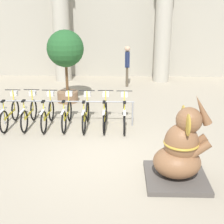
# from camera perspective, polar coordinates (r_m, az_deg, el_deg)

# --- Properties ---
(ground_plane) EXTENTS (60.00, 60.00, 0.00)m
(ground_plane) POSITION_cam_1_polar(r_m,az_deg,el_deg) (7.79, -1.74, -7.82)
(ground_plane) COLOR #9E937F
(building_facade) EXTENTS (20.00, 0.20, 6.00)m
(building_facade) POSITION_cam_1_polar(r_m,az_deg,el_deg) (15.51, 0.13, 17.52)
(building_facade) COLOR #A39E8E
(building_facade) RESTS_ON ground_plane
(column_left) EXTENTS (0.93, 0.93, 5.16)m
(column_left) POSITION_cam_1_polar(r_m,az_deg,el_deg) (14.78, -9.31, 15.70)
(column_left) COLOR #ADA899
(column_left) RESTS_ON ground_plane
(column_right) EXTENTS (0.93, 0.93, 5.16)m
(column_right) POSITION_cam_1_polar(r_m,az_deg,el_deg) (14.64, 9.41, 15.66)
(column_right) COLOR #ADA899
(column_right) RESTS_ON ground_plane
(bike_rack) EXTENTS (4.04, 0.05, 0.77)m
(bike_rack) POSITION_cam_1_polar(r_m,az_deg,el_deg) (9.48, -8.20, 1.14)
(bike_rack) COLOR gray
(bike_rack) RESTS_ON ground_plane
(bicycle_0) EXTENTS (0.48, 1.66, 1.02)m
(bicycle_0) POSITION_cam_1_polar(r_m,az_deg,el_deg) (9.87, -18.13, -0.19)
(bicycle_0) COLOR black
(bicycle_0) RESTS_ON ground_plane
(bicycle_1) EXTENTS (0.48, 1.66, 1.02)m
(bicycle_1) POSITION_cam_1_polar(r_m,az_deg,el_deg) (9.73, -14.88, -0.15)
(bicycle_1) COLOR black
(bicycle_1) RESTS_ON ground_plane
(bicycle_2) EXTENTS (0.48, 1.66, 1.02)m
(bicycle_2) POSITION_cam_1_polar(r_m,az_deg,el_deg) (9.55, -11.64, -0.26)
(bicycle_2) COLOR black
(bicycle_2) RESTS_ON ground_plane
(bicycle_3) EXTENTS (0.48, 1.66, 1.02)m
(bicycle_3) POSITION_cam_1_polar(r_m,az_deg,el_deg) (9.45, -8.24, -0.27)
(bicycle_3) COLOR black
(bicycle_3) RESTS_ON ground_plane
(bicycle_4) EXTENTS (0.48, 1.66, 1.02)m
(bicycle_4) POSITION_cam_1_polar(r_m,az_deg,el_deg) (9.34, -4.80, -0.36)
(bicycle_4) COLOR black
(bicycle_4) RESTS_ON ground_plane
(bicycle_5) EXTENTS (0.48, 1.66, 1.02)m
(bicycle_5) POSITION_cam_1_polar(r_m,az_deg,el_deg) (9.32, -1.28, -0.36)
(bicycle_5) COLOR black
(bicycle_5) RESTS_ON ground_plane
(bicycle_6) EXTENTS (0.48, 1.66, 1.02)m
(bicycle_6) POSITION_cam_1_polar(r_m,az_deg,el_deg) (9.28, 2.25, -0.46)
(bicycle_6) COLOR black
(bicycle_6) RESTS_ON ground_plane
(elephant_statue) EXTENTS (1.29, 1.29, 1.92)m
(elephant_statue) POSITION_cam_1_polar(r_m,az_deg,el_deg) (6.63, 12.37, -7.19)
(elephant_statue) COLOR #4C4742
(elephant_statue) RESTS_ON ground_plane
(person_pedestrian) EXTENTS (0.23, 0.47, 1.77)m
(person_pedestrian) POSITION_cam_1_polar(r_m,az_deg,el_deg) (13.71, 2.80, 9.08)
(person_pedestrian) COLOR brown
(person_pedestrian) RESTS_ON ground_plane
(potted_tree) EXTENTS (1.32, 1.32, 2.65)m
(potted_tree) POSITION_cam_1_polar(r_m,az_deg,el_deg) (11.48, -8.49, 10.59)
(potted_tree) COLOR brown
(potted_tree) RESTS_ON ground_plane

